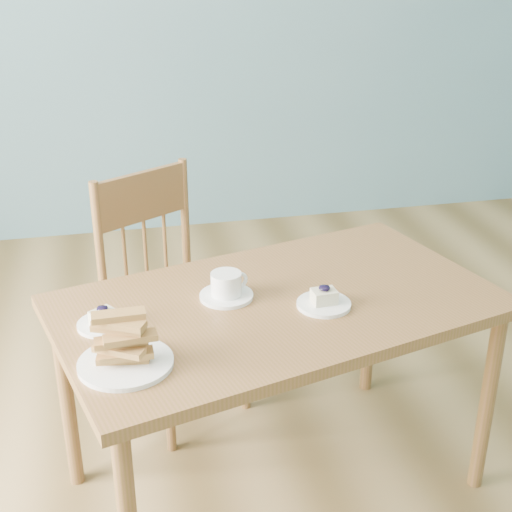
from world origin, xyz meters
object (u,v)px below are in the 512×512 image
(dining_chair, at_px, (170,296))
(coffee_cup, at_px, (227,287))
(cheesecake_plate_far, at_px, (104,321))
(cheesecake_plate_near, at_px, (324,301))
(dining_table, at_px, (278,320))
(biscotti_plate, at_px, (124,348))

(dining_chair, xyz_separation_m, coffee_cup, (0.12, -0.45, 0.24))
(cheesecake_plate_far, bearing_deg, cheesecake_plate_near, -2.09)
(cheesecake_plate_near, bearing_deg, dining_chair, 124.13)
(dining_table, height_order, cheesecake_plate_near, cheesecake_plate_near)
(dining_chair, relative_size, cheesecake_plate_far, 6.28)
(biscotti_plate, bearing_deg, cheesecake_plate_near, 18.13)
(dining_chair, distance_m, cheesecake_plate_near, 0.71)
(dining_table, bearing_deg, biscotti_plate, -165.85)
(cheesecake_plate_near, height_order, coffee_cup, coffee_cup)
(coffee_cup, bearing_deg, cheesecake_plate_far, 177.08)
(biscotti_plate, bearing_deg, dining_table, 28.98)
(coffee_cup, relative_size, biscotti_plate, 0.66)
(cheesecake_plate_far, xyz_separation_m, coffee_cup, (0.35, 0.09, 0.02))
(coffee_cup, bearing_deg, dining_chair, 88.36)
(dining_table, relative_size, cheesecake_plate_far, 9.78)
(coffee_cup, height_order, biscotti_plate, biscotti_plate)
(dining_chair, height_order, coffee_cup, dining_chair)
(dining_table, height_order, coffee_cup, coffee_cup)
(dining_table, xyz_separation_m, dining_chair, (-0.26, 0.50, -0.15))
(dining_table, relative_size, coffee_cup, 8.95)
(dining_chair, bearing_deg, biscotti_plate, -134.29)
(cheesecake_plate_far, height_order, biscotti_plate, biscotti_plate)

